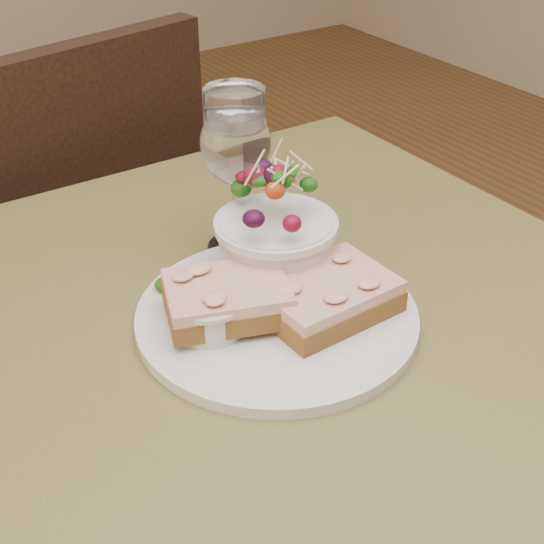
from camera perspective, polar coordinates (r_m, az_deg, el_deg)
cafe_table at (r=0.81m, az=-0.64°, el=-9.92°), size 0.80×0.80×0.75m
chair_far at (r=1.51m, az=-15.17°, el=-5.04°), size 0.50×0.50×0.90m
dinner_plate at (r=0.75m, az=0.36°, el=-3.33°), size 0.28×0.28×0.01m
sandwich_front at (r=0.74m, az=4.11°, el=-1.81°), size 0.13×0.10×0.03m
sandwich_back at (r=0.72m, az=-3.38°, el=-1.98°), size 0.14×0.12×0.03m
ramekin at (r=0.72m, az=-4.79°, el=-2.92°), size 0.07×0.07×0.04m
salad_bowl at (r=0.78m, az=0.30°, el=3.82°), size 0.12×0.12×0.13m
garnish at (r=0.77m, az=-6.76°, el=-1.21°), size 0.05×0.04×0.02m
wine_glass at (r=0.81m, az=-2.75°, el=9.27°), size 0.08×0.08×0.18m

